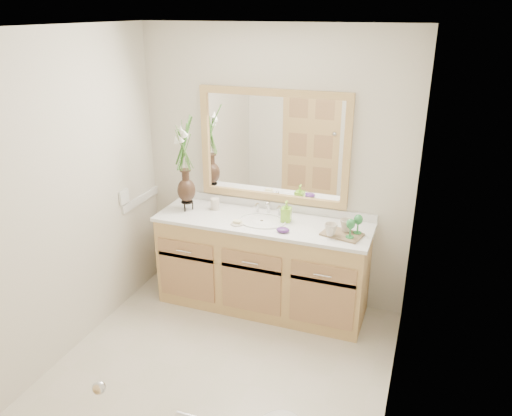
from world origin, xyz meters
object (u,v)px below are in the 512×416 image
at_px(soap_bottle, 286,212).
at_px(tray, 342,234).
at_px(flower_vase, 184,153).
at_px(tumbler, 215,204).

height_order(soap_bottle, tray, soap_bottle).
bearing_deg(tray, flower_vase, -169.38).
xyz_separation_m(tumbler, tray, (1.17, -0.16, -0.04)).
height_order(flower_vase, soap_bottle, flower_vase).
bearing_deg(flower_vase, tumbler, 23.07).
distance_m(tumbler, tray, 1.18).
relative_size(tumbler, soap_bottle, 0.61).
bearing_deg(tumbler, flower_vase, -156.93).
relative_size(flower_vase, tray, 2.54).
bearing_deg(soap_bottle, tumbler, 171.62).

